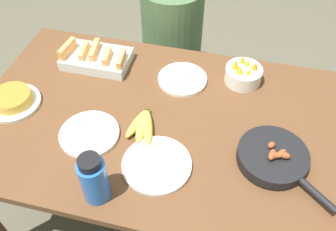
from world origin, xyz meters
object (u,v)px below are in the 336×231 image
at_px(empty_plate_near_front, 89,134).
at_px(person_figure, 172,57).
at_px(melon_tray, 96,58).
at_px(empty_plate_far_right, 157,165).
at_px(fruit_bowl_mango, 243,74).
at_px(banana_bunch, 143,125).
at_px(skillet, 273,158).
at_px(water_bottle, 94,179).
at_px(empty_plate_far_left, 182,79).
at_px(frittata_plate_center, 13,100).

distance_m(empty_plate_near_front, person_figure, 0.90).
relative_size(melon_tray, empty_plate_far_right, 1.21).
xyz_separation_m(fruit_bowl_mango, person_figure, (-0.41, 0.39, -0.30)).
bearing_deg(empty_plate_near_front, banana_bunch, 23.55).
xyz_separation_m(skillet, water_bottle, (-0.57, -0.27, 0.07)).
bearing_deg(fruit_bowl_mango, melon_tray, -176.60).
height_order(melon_tray, empty_plate_far_right, melon_tray).
relative_size(empty_plate_far_left, water_bottle, 1.07).
bearing_deg(person_figure, water_bottle, -90.19).
relative_size(melon_tray, frittata_plate_center, 1.37).
bearing_deg(banana_bunch, fruit_bowl_mango, 46.57).
bearing_deg(empty_plate_far_left, melon_tray, 177.00).
xyz_separation_m(empty_plate_near_front, person_figure, (0.13, 0.85, -0.26)).
relative_size(empty_plate_near_front, water_bottle, 1.14).
bearing_deg(empty_plate_far_right, melon_tray, 130.68).
height_order(empty_plate_far_left, empty_plate_far_right, same).
xyz_separation_m(skillet, empty_plate_far_right, (-0.40, -0.12, -0.02)).
xyz_separation_m(frittata_plate_center, empty_plate_near_front, (0.37, -0.08, -0.02)).
distance_m(frittata_plate_center, fruit_bowl_mango, 0.99).
relative_size(banana_bunch, skillet, 0.55).
bearing_deg(frittata_plate_center, empty_plate_near_front, -12.41).
height_order(skillet, fruit_bowl_mango, fruit_bowl_mango).
relative_size(empty_plate_near_front, fruit_bowl_mango, 1.45).
height_order(water_bottle, person_figure, person_figure).
bearing_deg(frittata_plate_center, skillet, -2.22).
bearing_deg(empty_plate_far_right, banana_bunch, 121.65).
distance_m(skillet, empty_plate_near_front, 0.69).
bearing_deg(empty_plate_far_right, fruit_bowl_mango, 64.50).
height_order(melon_tray, person_figure, person_figure).
relative_size(empty_plate_far_left, person_figure, 0.19).
xyz_separation_m(skillet, empty_plate_far_left, (-0.41, 0.35, -0.02)).
height_order(banana_bunch, empty_plate_far_right, banana_bunch).
distance_m(banana_bunch, person_figure, 0.81).
distance_m(banana_bunch, fruit_bowl_mango, 0.51).
bearing_deg(water_bottle, empty_plate_near_front, 118.38).
xyz_separation_m(water_bottle, person_figure, (0.00, 1.08, -0.35)).
bearing_deg(water_bottle, empty_plate_far_right, 43.83).
height_order(melon_tray, empty_plate_near_front, melon_tray).
bearing_deg(fruit_bowl_mango, empty_plate_near_front, -140.08).
height_order(skillet, person_figure, person_figure).
distance_m(frittata_plate_center, water_bottle, 0.59).
xyz_separation_m(banana_bunch, water_bottle, (-0.07, -0.32, 0.08)).
xyz_separation_m(empty_plate_near_front, empty_plate_far_left, (0.28, 0.39, -0.00)).
bearing_deg(person_figure, empty_plate_near_front, -98.67).
bearing_deg(person_figure, banana_bunch, -85.32).
xyz_separation_m(empty_plate_far_right, fruit_bowl_mango, (0.25, 0.53, 0.03)).
relative_size(frittata_plate_center, fruit_bowl_mango, 1.39).
bearing_deg(frittata_plate_center, fruit_bowl_mango, 22.17).
height_order(banana_bunch, empty_plate_far_left, banana_bunch).
distance_m(skillet, empty_plate_far_right, 0.42).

